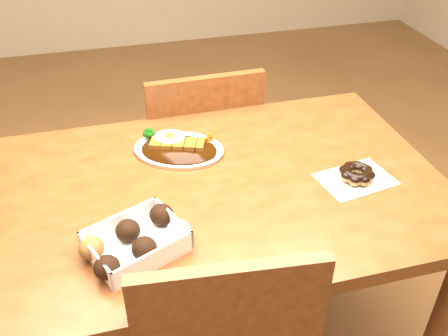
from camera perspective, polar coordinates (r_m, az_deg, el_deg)
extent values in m
cube|color=#552D11|center=(1.35, -0.39, -2.45)|extent=(1.20, 0.80, 0.04)
cylinder|color=#552D11|center=(1.61, 23.02, -17.15)|extent=(0.06, 0.06, 0.71)
cylinder|color=#552D11|center=(1.85, -19.75, -7.92)|extent=(0.06, 0.06, 0.71)
cylinder|color=#552D11|center=(2.00, 12.31, -2.71)|extent=(0.06, 0.06, 0.71)
cube|color=#552D11|center=(2.01, -3.17, 1.13)|extent=(0.43, 0.43, 0.04)
cylinder|color=#552D11|center=(2.31, 0.13, -0.56)|extent=(0.04, 0.04, 0.41)
cylinder|color=#552D11|center=(2.26, -8.19, -1.95)|extent=(0.04, 0.04, 0.41)
cylinder|color=#552D11|center=(2.06, 2.77, -5.90)|extent=(0.04, 0.04, 0.41)
cylinder|color=#552D11|center=(2.00, -6.61, -7.63)|extent=(0.04, 0.04, 0.41)
cube|color=#552D11|center=(1.73, -1.96, 4.33)|extent=(0.40, 0.04, 0.40)
cube|color=#552D11|center=(1.10, 0.66, -18.50)|extent=(0.40, 0.07, 0.40)
ellipsoid|color=white|center=(1.47, -5.19, 2.07)|extent=(0.31, 0.28, 0.01)
ellipsoid|color=black|center=(1.45, -5.16, 2.04)|extent=(0.27, 0.23, 0.01)
cube|color=#6B380C|center=(1.47, -5.35, 2.74)|extent=(0.17, 0.11, 0.02)
ellipsoid|color=white|center=(1.48, -6.26, 3.57)|extent=(0.11, 0.11, 0.01)
ellipsoid|color=#FFB214|center=(1.48, -6.26, 3.60)|extent=(0.03, 0.03, 0.02)
cube|color=white|center=(1.15, -10.01, -8.22)|extent=(0.25, 0.23, 0.05)
ellipsoid|color=black|center=(1.10, -13.23, -11.00)|extent=(0.06, 0.06, 0.05)
ellipsoid|color=black|center=(1.12, -9.09, -9.06)|extent=(0.06, 0.06, 0.05)
ellipsoid|color=beige|center=(1.15, -5.20, -7.17)|extent=(0.06, 0.06, 0.05)
ellipsoid|color=brown|center=(1.14, -14.92, -8.85)|extent=(0.06, 0.06, 0.05)
ellipsoid|color=black|center=(1.17, -10.93, -7.05)|extent=(0.06, 0.06, 0.05)
ellipsoid|color=black|center=(1.20, -7.15, -5.31)|extent=(0.06, 0.06, 0.05)
cube|color=silver|center=(1.40, 14.81, -1.25)|extent=(0.21, 0.17, 0.00)
torus|color=olive|center=(1.39, 14.91, -0.69)|extent=(0.11, 0.11, 0.03)
torus|color=black|center=(1.38, 14.96, -0.40)|extent=(0.10, 0.10, 0.02)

